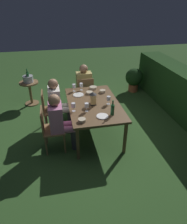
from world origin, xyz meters
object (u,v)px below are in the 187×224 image
person_in_mustard (84,83)px  wine_glass_e (81,85)px  dining_table (94,105)px  plate_b (102,116)px  bowl_bread (93,88)px  bowl_salad (90,93)px  wine_glass_d (74,86)px  bowl_olives (103,91)px  wine_glass_a (73,106)px  side_table (30,90)px  ice_bucket (28,78)px  lantern_centerpiece (93,98)px  green_bottle_on_table (112,110)px  plate_a (78,95)px  potted_plant_by_hedge (134,78)px  chair_head_near (85,92)px  bowl_dip (82,120)px  person_in_cream (58,101)px  person_in_pink (60,120)px  wine_glass_c (87,106)px  chair_side_left_b (50,128)px  wine_glass_b (109,99)px  chair_side_left_a (49,109)px

person_in_mustard → wine_glass_e: size_ratio=6.80×
dining_table → plate_b: 0.56m
bowl_bread → bowl_salad: 0.27m
wine_glass_d → bowl_olives: (0.20, 0.61, -0.09)m
wine_glass_a → side_table: wine_glass_a is taller
wine_glass_a → ice_bucket: 2.15m
wine_glass_d → wine_glass_a: bearing=-7.3°
lantern_centerpiece → wine_glass_e: lantern_centerpiece is taller
green_bottle_on_table → bowl_olives: bearing=176.7°
plate_a → potted_plant_by_hedge: plate_a is taller
chair_head_near → wine_glass_a: (1.34, -0.43, 0.36)m
bowl_olives → green_bottle_on_table: bearing=-3.3°
plate_a → bowl_salad: bearing=96.2°
bowl_dip → potted_plant_by_hedge: (-2.56, 1.99, -0.34)m
plate_b → green_bottle_on_table: bearing=97.8°
person_in_mustard → bowl_olives: bearing=19.6°
person_in_cream → wine_glass_d: person_in_cream is taller
ice_bucket → person_in_pink: bearing=18.9°
chair_head_near → bowl_bread: bearing=18.1°
dining_table → wine_glass_d: bearing=-154.0°
green_bottle_on_table → wine_glass_c: 0.48m
chair_head_near → bowl_dip: size_ratio=6.50×
chair_side_left_b → person_in_pink: size_ratio=0.76×
person_in_mustard → plate_a: (0.86, -0.25, 0.09)m
bowl_bread → ice_bucket: (-0.98, -1.53, -0.02)m
person_in_pink → plate_b: bearing=76.2°
person_in_mustard → ice_bucket: (-0.39, -1.40, 0.10)m
wine_glass_e → ice_bucket: bearing=-128.3°
plate_b → person_in_pink: bearing=-103.8°
wine_glass_c → bowl_bread: bearing=162.0°
person_in_cream → wine_glass_a: bearing=23.3°
person_in_pink → potted_plant_by_hedge: bearing=134.1°
plate_b → potted_plant_by_hedge: 2.96m
bowl_salad → green_bottle_on_table: bearing=13.8°
person_in_mustard → wine_glass_e: 0.65m
person_in_cream → ice_bucket: (-1.29, -0.70, 0.10)m
dining_table → chair_head_near: 1.09m
person_in_pink → potted_plant_by_hedge: size_ratio=1.60×
wine_glass_b → wine_glass_c: 0.51m
plate_b → chair_side_left_a: bearing=-134.5°
ice_bucket → bowl_olives: bearing=54.3°
plate_a → bowl_dip: size_ratio=1.77×
bowl_salad → potted_plant_by_hedge: (-1.47, 1.65, -0.33)m
green_bottle_on_table → wine_glass_a: bearing=-112.1°
green_bottle_on_table → wine_glass_c: (-0.22, -0.43, 0.01)m
bowl_dip → wine_glass_b: bearing=131.0°
person_in_pink → wine_glass_b: (-0.26, 0.98, 0.20)m
person_in_mustard → bowl_dip: person_in_mustard is taller
plate_a → bowl_olives: bearing=93.0°
chair_side_left_a → bowl_bread: chair_side_left_a is taller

